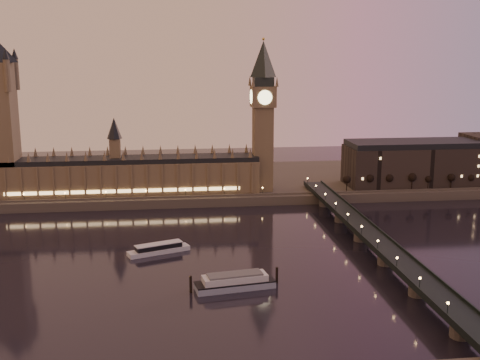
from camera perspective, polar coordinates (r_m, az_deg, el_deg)
name	(u,v)px	position (r m, az deg, el deg)	size (l,w,h in m)	color
ground	(192,259)	(300.84, -4.53, -7.49)	(700.00, 700.00, 0.00)	black
far_embankment	(222,182)	(460.68, -1.67, -0.19)	(560.00, 130.00, 6.00)	#423D35
palace_of_westminster	(125,171)	(413.13, -10.86, 0.83)	(180.00, 26.62, 52.00)	brown
big_ben	(263,107)	(411.19, 2.19, 6.93)	(17.68, 17.68, 104.00)	brown
westminster_bridge	(372,242)	(315.76, 12.38, -5.73)	(13.20, 260.00, 15.30)	black
city_block	(449,161)	(468.99, 19.23, 1.75)	(155.00, 45.00, 34.00)	black
bare_tree_0	(347,180)	(419.80, 10.14, -0.02)	(5.39, 5.39, 10.96)	black
bare_tree_1	(368,180)	(424.38, 12.08, 0.03)	(5.39, 5.39, 10.96)	black
bare_tree_2	(389,179)	(429.44, 13.97, 0.08)	(5.39, 5.39, 10.96)	black
bare_tree_3	(410,179)	(434.96, 15.82, 0.13)	(5.39, 5.39, 10.96)	black
bare_tree_4	(431,178)	(440.92, 17.62, 0.17)	(5.39, 5.39, 10.96)	black
bare_tree_5	(451,178)	(447.30, 19.37, 0.22)	(5.39, 5.39, 10.96)	black
bare_tree_6	(471,177)	(454.09, 21.07, 0.26)	(5.39, 5.39, 10.96)	black
cruise_boat_a	(159,249)	(310.83, -7.71, -6.47)	(32.26, 17.93, 5.11)	silver
moored_barge	(235,282)	(263.34, -0.49, -9.63)	(39.44, 14.90, 7.31)	#8F9DB7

